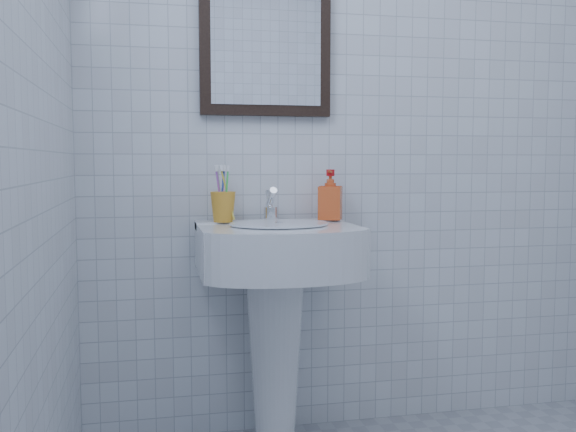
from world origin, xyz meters
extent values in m
cube|color=silver|center=(0.00, 1.20, 1.25)|extent=(2.20, 0.02, 2.50)
cone|color=white|center=(-0.39, 1.01, 0.35)|extent=(0.22, 0.22, 0.69)
cube|color=white|center=(-0.39, 0.96, 0.76)|extent=(0.55, 0.40, 0.17)
cube|color=white|center=(-0.39, 1.11, 0.83)|extent=(0.55, 0.10, 0.03)
cylinder|color=white|center=(-0.39, 0.93, 0.85)|extent=(0.35, 0.35, 0.01)
cylinder|color=silver|center=(-0.39, 1.09, 0.87)|extent=(0.05, 0.05, 0.05)
cylinder|color=silver|center=(-0.39, 1.07, 0.93)|extent=(0.03, 0.10, 0.08)
cylinder|color=silver|center=(-0.39, 1.11, 0.91)|extent=(0.03, 0.05, 0.09)
imported|color=red|center=(-0.16, 1.09, 0.94)|extent=(0.11, 0.11, 0.19)
cube|color=black|center=(-0.39, 1.18, 1.55)|extent=(0.50, 0.04, 0.62)
cube|color=white|center=(-0.39, 1.16, 1.55)|extent=(0.42, 0.00, 0.54)
camera|label=1|loc=(-0.84, -1.25, 1.07)|focal=40.00mm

